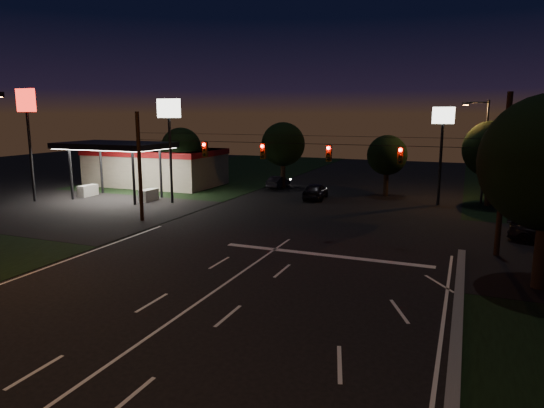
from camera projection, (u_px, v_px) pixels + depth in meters
The scene contains 17 objects.
ground at pixel (160, 329), 17.93m from camera, with size 140.00×140.00×0.00m, color black.
cross_street_left at pixel (69, 210), 39.88m from camera, with size 20.00×16.00×0.02m, color black.
stop_bar at pixel (324, 255), 27.31m from camera, with size 12.00×0.50×0.01m, color silver.
utility_pole_right at pixel (496, 256), 27.19m from camera, with size 0.30×0.30×9.00m, color black.
utility_pole_left at pixel (142, 221), 36.02m from camera, with size 0.28×0.28×8.00m, color black.
signal_span at pixel (295, 151), 30.56m from camera, with size 24.00×0.40×1.56m.
gas_station at pixel (154, 164), 53.24m from camera, with size 14.20×16.10×5.25m.
pole_sign_left_near at pixel (169, 124), 41.86m from camera, with size 2.20×0.30×9.10m.
pole_sign_left_far at pixel (27, 116), 42.51m from camera, with size 2.00×0.30×10.00m.
pole_sign_right at pixel (442, 133), 41.18m from camera, with size 1.80×0.30×8.40m.
street_light_right_far at pixel (482, 144), 42.00m from camera, with size 2.20×0.35×9.00m.
tree_far_a at pixel (182, 148), 51.22m from camera, with size 4.20×4.20×6.42m.
tree_far_b at pixel (284, 145), 51.13m from camera, with size 4.60×4.60×6.98m.
tree_far_c at pixel (387, 156), 46.28m from camera, with size 3.80×3.80×5.86m.
tree_far_d at pixel (492, 150), 41.00m from camera, with size 4.80×4.80×7.30m.
car_oncoming_a at pixel (315, 191), 45.07m from camera, with size 1.80×4.48×1.53m, color black.
car_oncoming_b at pixel (278, 182), 52.07m from camera, with size 1.31×3.76×1.24m, color black.
Camera 1 is at (10.13, -14.00, 7.85)m, focal length 32.00 mm.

